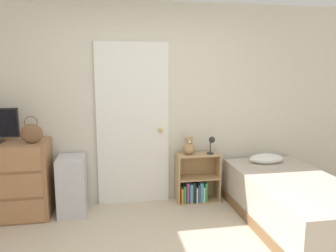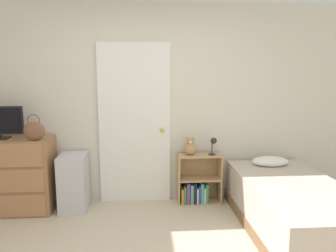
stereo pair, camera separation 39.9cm
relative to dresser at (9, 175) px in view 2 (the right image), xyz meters
The scene contains 9 objects.
wall_back 1.81m from the dresser, 10.09° to the left, with size 10.00×0.06×2.55m.
door_closed 1.64m from the dresser, ahead, with size 0.91×0.09×2.05m.
dresser is the anchor object (origin of this frame).
handbag 0.70m from the dresser, 20.15° to the right, with size 0.24×0.11×0.30m.
storage_bin 0.77m from the dresser, ahead, with size 0.32×0.43×0.69m.
bookshelf 2.33m from the dresser, ahead, with size 0.56×0.26×0.64m.
teddy_bear 2.24m from the dresser, ahead, with size 0.15×0.15×0.23m.
desk_lamp 2.54m from the dresser, ahead, with size 0.10×0.10×0.23m.
bed 3.31m from the dresser, 12.86° to the right, with size 1.01×1.96×0.63m.
Camera 2 is at (0.05, -2.26, 1.69)m, focal length 35.00 mm.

